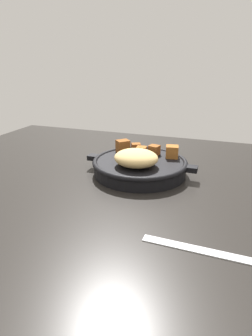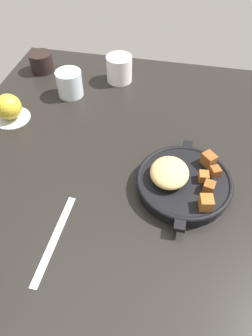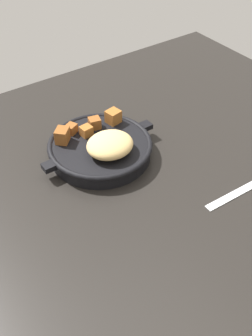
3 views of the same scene
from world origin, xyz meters
The scene contains 3 objects.
ground_plane centered at (0.00, 0.00, -1.20)cm, with size 119.75×100.82×2.40cm, color black.
cast_iron_skillet centered at (1.42, -13.35, 2.54)cm, with size 26.90×22.61×7.14cm.
butter_knife centered at (-17.61, 11.78, 0.18)cm, with size 21.69×1.60×0.36cm, color silver.
Camera 1 is at (-16.48, 47.24, 25.87)cm, focal length 30.31 mm.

